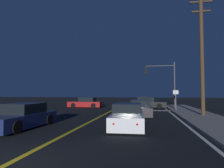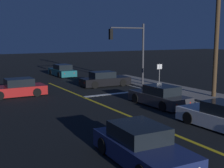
{
  "view_description": "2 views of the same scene",
  "coord_description": "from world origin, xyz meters",
  "views": [
    {
      "loc": [
        3.68,
        -4.32,
        1.92
      ],
      "look_at": [
        0.16,
        15.38,
        2.87
      ],
      "focal_mm": 30.5,
      "sensor_mm": 36.0,
      "label": 1
    },
    {
      "loc": [
        -9.17,
        -3.28,
        4.45
      ],
      "look_at": [
        1.69,
        15.7,
        1.05
      ],
      "focal_mm": 48.72,
      "sensor_mm": 36.0,
      "label": 2
    }
  ],
  "objects": [
    {
      "name": "car_mid_block_teal",
      "position": [
        3.11,
        29.76,
        0.58
      ],
      "size": [
        1.93,
        4.65,
        1.34
      ],
      "rotation": [
        0.0,
        0.0,
        -0.0
      ],
      "color": "#195960",
      "rests_on": "ground"
    },
    {
      "name": "utility_pole_right",
      "position": [
        8.17,
        12.01,
        5.19
      ],
      "size": [
        1.75,
        0.31,
        10.01
      ],
      "color": "#42301E",
      "rests_on": "ground"
    },
    {
      "name": "car_far_approaching_white",
      "position": [
        2.65,
        6.48,
        0.58
      ],
      "size": [
        1.96,
        4.71,
        1.34
      ],
      "rotation": [
        0.0,
        0.0,
        0.04
      ],
      "color": "silver",
      "rests_on": "ground"
    },
    {
      "name": "lane_line_edge_right",
      "position": [
        6.02,
        9.31,
        0.01
      ],
      "size": [
        0.16,
        31.64,
        0.01
      ],
      "primitive_type": "cube",
      "color": "white",
      "rests_on": "ground"
    },
    {
      "name": "car_side_waiting_navy",
      "position": [
        -3.11,
        5.19,
        0.58
      ],
      "size": [
        2.13,
        4.55,
        1.34
      ],
      "rotation": [
        0.0,
        0.0,
        3.1
      ],
      "color": "navy",
      "rests_on": "ground"
    },
    {
      "name": "stop_bar",
      "position": [
        3.14,
        17.11,
        0.01
      ],
      "size": [
        6.27,
        0.5,
        0.01
      ],
      "primitive_type": "cube",
      "color": "white",
      "rests_on": "ground"
    },
    {
      "name": "traffic_signal_near_right",
      "position": [
        5.79,
        19.41,
        3.74
      ],
      "size": [
        3.61,
        0.28,
        5.63
      ],
      "rotation": [
        0.0,
        0.0,
        3.14
      ],
      "color": "#38383D",
      "rests_on": "ground"
    },
    {
      "name": "lane_line_center",
      "position": [
        0.0,
        9.31,
        0.01
      ],
      "size": [
        0.2,
        31.64,
        0.01
      ],
      "primitive_type": "cube",
      "color": "gold",
      "rests_on": "ground"
    },
    {
      "name": "street_sign_corner",
      "position": [
        6.77,
        16.61,
        1.52
      ],
      "size": [
        0.56,
        0.11,
        2.25
      ],
      "color": "slate",
      "rests_on": "ground"
    },
    {
      "name": "car_distant_tail_red",
      "position": [
        -4.19,
        19.97,
        0.58
      ],
      "size": [
        4.4,
        1.99,
        1.34
      ],
      "rotation": [
        0.0,
        0.0,
        1.57
      ],
      "color": "maroon",
      "rests_on": "ground"
    },
    {
      "name": "car_following_oncoming_charcoal",
      "position": [
        3.21,
        12.11,
        0.58
      ],
      "size": [
        1.98,
        4.62,
        1.34
      ],
      "rotation": [
        0.0,
        0.0,
        0.03
      ],
      "color": "#2D2D33",
      "rests_on": "ground"
    },
    {
      "name": "car_lead_oncoming_black",
      "position": [
        3.87,
        20.9,
        0.58
      ],
      "size": [
        4.62,
        1.98,
        1.34
      ],
      "rotation": [
        0.0,
        0.0,
        -1.61
      ],
      "color": "black",
      "rests_on": "ground"
    }
  ]
}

